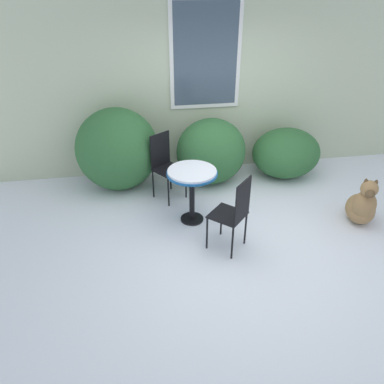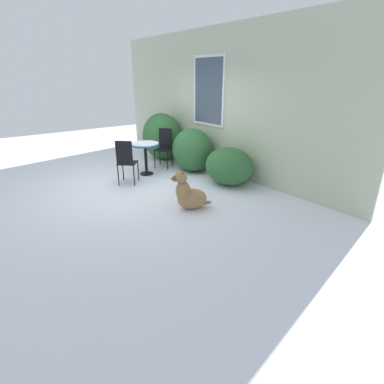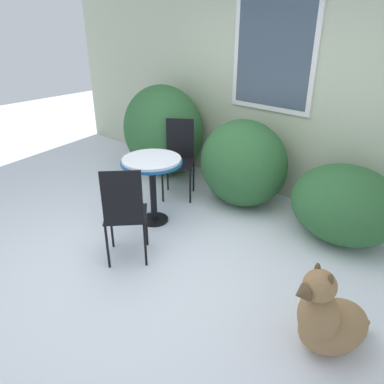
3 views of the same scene
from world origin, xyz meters
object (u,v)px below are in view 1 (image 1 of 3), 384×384
(patio_chair_far_side, at_px, (234,212))
(dog, at_px, (362,206))
(patio_chair_near_table, at_px, (165,164))
(patio_table, at_px, (192,179))

(patio_chair_far_side, height_order, dog, patio_chair_far_side)
(patio_chair_far_side, xyz_separation_m, dog, (1.88, 0.27, -0.28))
(patio_chair_near_table, height_order, patio_chair_far_side, same)
(patio_table, bearing_deg, dog, -10.84)
(patio_table, bearing_deg, patio_chair_far_side, -61.00)
(patio_table, distance_m, patio_chair_near_table, 0.78)
(patio_table, relative_size, patio_chair_far_side, 0.78)
(patio_table, relative_size, patio_chair_near_table, 0.78)
(patio_chair_far_side, bearing_deg, patio_table, -108.03)
(patio_table, bearing_deg, patio_chair_near_table, 111.47)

